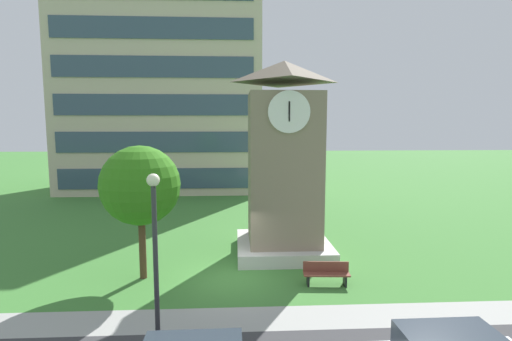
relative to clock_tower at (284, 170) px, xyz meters
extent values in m
plane|color=#3D7A33|center=(-2.56, -3.12, -4.08)|extent=(160.00, 160.00, 0.00)
cube|color=#9E9E99|center=(-2.56, -6.45, -4.08)|extent=(120.00, 1.60, 0.01)
cube|color=beige|center=(-9.21, 20.95, 5.52)|extent=(18.51, 10.47, 19.20)
cube|color=#384C60|center=(-9.21, 15.67, -2.48)|extent=(17.03, 0.10, 1.80)
cube|color=#384C60|center=(-9.21, 15.67, 0.72)|extent=(17.03, 0.10, 1.80)
cube|color=#384C60|center=(-9.21, 15.67, 3.92)|extent=(17.03, 0.10, 1.80)
cube|color=#384C60|center=(-9.21, 15.67, 7.12)|extent=(17.03, 0.10, 1.80)
cube|color=#384C60|center=(-9.21, 15.67, 10.32)|extent=(17.03, 0.10, 1.80)
cube|color=gray|center=(-0.01, 0.01, -0.21)|extent=(3.31, 3.31, 7.74)
cube|color=beige|center=(-0.01, 0.01, -3.78)|extent=(4.47, 4.47, 0.60)
pyramid|color=#6A5D4D|center=(-0.01, 0.01, 4.65)|extent=(3.64, 3.64, 0.99)
cylinder|color=white|center=(-0.01, -1.71, 2.73)|extent=(1.82, 0.12, 1.82)
cylinder|color=white|center=(1.71, 0.01, 2.73)|extent=(0.12, 1.82, 1.82)
cube|color=black|center=(-0.01, -1.78, 2.89)|extent=(0.08, 0.08, 0.55)
cube|color=black|center=(-0.01, -1.79, 2.73)|extent=(0.06, 0.05, 0.82)
cube|color=brown|center=(1.22, -3.96, -3.63)|extent=(1.83, 0.61, 0.06)
cube|color=brown|center=(1.23, -3.74, -3.40)|extent=(1.80, 0.18, 0.40)
cube|color=black|center=(0.50, -3.91, -3.86)|extent=(0.11, 0.44, 0.45)
cube|color=black|center=(1.93, -4.01, -3.86)|extent=(0.11, 0.44, 0.45)
cylinder|color=#333338|center=(-4.56, -7.73, -1.80)|extent=(0.14, 0.14, 4.56)
sphere|color=#F2EFCC|center=(-4.56, -7.73, 0.66)|extent=(0.36, 0.36, 0.36)
cylinder|color=#513823|center=(-6.12, -2.84, -2.71)|extent=(0.28, 0.28, 2.73)
sphere|color=#327A19|center=(-6.12, -2.84, -0.23)|extent=(3.19, 3.19, 3.19)
camera|label=1|loc=(-2.31, -18.27, 2.14)|focal=27.05mm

